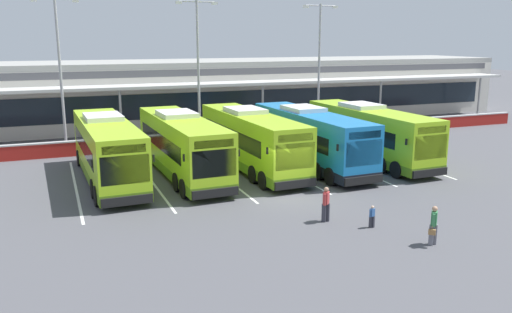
{
  "coord_description": "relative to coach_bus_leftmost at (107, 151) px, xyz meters",
  "views": [
    {
      "loc": [
        -11.45,
        -24.03,
        8.14
      ],
      "look_at": [
        -0.84,
        3.0,
        1.6
      ],
      "focal_mm": 36.95,
      "sensor_mm": 36.0,
      "label": 1
    }
  ],
  "objects": [
    {
      "name": "bay_stripe_far_west",
      "position": [
        -1.9,
        -0.72,
        -1.78
      ],
      "size": [
        0.14,
        13.0,
        0.01
      ],
      "primitive_type": "cube",
      "color": "silver",
      "rests_on": "ground"
    },
    {
      "name": "bay_stripe_mid_east",
      "position": [
        14.9,
        -0.72,
        -1.78
      ],
      "size": [
        0.14,
        13.0,
        0.01
      ],
      "primitive_type": "cube",
      "color": "silver",
      "rests_on": "ground"
    },
    {
      "name": "lamp_post_centre",
      "position": [
        8.12,
        9.51,
        4.5
      ],
      "size": [
        3.24,
        0.28,
        11.0
      ],
      "color": "#9E9EA3",
      "rests_on": "ground"
    },
    {
      "name": "lamp_post_east",
      "position": [
        19.29,
        10.57,
        4.5
      ],
      "size": [
        3.24,
        0.28,
        11.0
      ],
      "color": "#9E9EA3",
      "rests_on": "ground"
    },
    {
      "name": "bay_stripe_mid_west",
      "position": [
        6.5,
        -0.72,
        -1.78
      ],
      "size": [
        0.14,
        13.0,
        0.01
      ],
      "primitive_type": "cube",
      "color": "silver",
      "rests_on": "ground"
    },
    {
      "name": "terminal_building",
      "position": [
        8.6,
        20.19,
        1.23
      ],
      "size": [
        70.0,
        13.0,
        6.0
      ],
      "color": "beige",
      "rests_on": "ground"
    },
    {
      "name": "ground_plane",
      "position": [
        8.6,
        -6.72,
        -1.79
      ],
      "size": [
        200.0,
        200.0,
        0.0
      ],
      "primitive_type": "plane",
      "color": "#4C4C51"
    },
    {
      "name": "pedestrian_child",
      "position": [
        9.9,
        -12.21,
        -1.24
      ],
      "size": [
        0.33,
        0.2,
        1.0
      ],
      "color": "#33333D",
      "rests_on": "ground"
    },
    {
      "name": "coach_bus_right_centre",
      "position": [
        12.59,
        -0.93,
        0.0
      ],
      "size": [
        3.21,
        12.23,
        3.78
      ],
      "color": "#1972B7",
      "rests_on": "ground"
    },
    {
      "name": "bay_stripe_centre",
      "position": [
        10.7,
        -0.72,
        -1.78
      ],
      "size": [
        0.14,
        13.0,
        0.01
      ],
      "primitive_type": "cube",
      "color": "silver",
      "rests_on": "ground"
    },
    {
      "name": "coach_bus_rightmost",
      "position": [
        17.04,
        -0.94,
        0.0
      ],
      "size": [
        3.21,
        12.23,
        3.78
      ],
      "color": "#9ED11E",
      "rests_on": "ground"
    },
    {
      "name": "bay_stripe_east",
      "position": [
        19.1,
        -0.72,
        -1.78
      ],
      "size": [
        0.14,
        13.0,
        0.01
      ],
      "primitive_type": "cube",
      "color": "silver",
      "rests_on": "ground"
    },
    {
      "name": "lamp_post_west",
      "position": [
        -1.98,
        10.46,
        4.5
      ],
      "size": [
        3.24,
        0.28,
        11.0
      ],
      "color": "#9E9EA3",
      "rests_on": "ground"
    },
    {
      "name": "coach_bus_centre",
      "position": [
        8.77,
        -0.28,
        0.0
      ],
      "size": [
        3.21,
        12.23,
        3.78
      ],
      "color": "#9ED11E",
      "rests_on": "ground"
    },
    {
      "name": "coach_bus_left_centre",
      "position": [
        4.31,
        -0.31,
        0.0
      ],
      "size": [
        3.21,
        12.23,
        3.78
      ],
      "color": "#9ED11E",
      "rests_on": "ground"
    },
    {
      "name": "bay_stripe_west",
      "position": [
        2.3,
        -0.72,
        -1.78
      ],
      "size": [
        0.14,
        13.0,
        0.01
      ],
      "primitive_type": "cube",
      "color": "silver",
      "rests_on": "ground"
    },
    {
      "name": "pedestrian_with_handbag",
      "position": [
        11.05,
        -14.79,
        -0.93
      ],
      "size": [
        0.58,
        0.56,
        1.62
      ],
      "color": "slate",
      "rests_on": "ground"
    },
    {
      "name": "pedestrian_near_bin",
      "position": [
        8.39,
        -10.77,
        -0.91
      ],
      "size": [
        0.45,
        0.45,
        1.62
      ],
      "color": "#33333D",
      "rests_on": "ground"
    },
    {
      "name": "red_barrier_wall",
      "position": [
        8.6,
        7.78,
        -1.23
      ],
      "size": [
        60.0,
        0.4,
        1.1
      ],
      "color": "maroon",
      "rests_on": "ground"
    },
    {
      "name": "coach_bus_leftmost",
      "position": [
        0.0,
        0.0,
        0.0
      ],
      "size": [
        3.21,
        12.23,
        3.78
      ],
      "color": "#9ED11E",
      "rests_on": "ground"
    }
  ]
}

